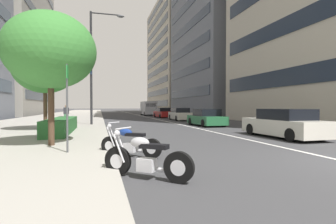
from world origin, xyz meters
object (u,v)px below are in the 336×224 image
object	(u,v)px
car_following_behind	(163,113)
street_tree_by_lamp_post	(45,67)
pedestrian_on_plaza	(66,114)
street_tree_near_plaza_corner	(51,51)
motorcycle_second_in_row	(146,160)
delivery_van_ahead	(148,108)
car_far_down_avenue	(284,124)
motorcycle_far_end_row	(130,144)
street_lamp_with_banners	(96,58)
car_approaching_light	(206,118)
car_lead_in_lane	(180,114)
parking_sign_by_curb	(67,100)

from	to	relation	value
car_following_behind	street_tree_by_lamp_post	bearing A→B (deg)	144.31
pedestrian_on_plaza	street_tree_near_plaza_corner	bearing A→B (deg)	13.23
motorcycle_second_in_row	delivery_van_ahead	world-z (taller)	delivery_van_ahead
car_far_down_avenue	street_tree_near_plaza_corner	distance (m)	11.23
street_tree_near_plaza_corner	pedestrian_on_plaza	distance (m)	13.64
motorcycle_second_in_row	motorcycle_far_end_row	world-z (taller)	motorcycle_second_in_row
delivery_van_ahead	street_tree_by_lamp_post	world-z (taller)	street_tree_by_lamp_post
delivery_van_ahead	street_tree_near_plaza_corner	world-z (taller)	street_tree_near_plaza_corner
street_lamp_with_banners	street_tree_near_plaza_corner	size ratio (longest dim) A/B	1.85
car_approaching_light	street_tree_by_lamp_post	xyz separation A→B (m)	(-2.44, 11.70, 3.34)
street_tree_by_lamp_post	motorcycle_far_end_row	bearing A→B (deg)	-155.18
motorcycle_second_in_row	car_lead_in_lane	size ratio (longest dim) A/B	0.37
car_approaching_light	street_lamp_with_banners	bearing A→B (deg)	76.66
motorcycle_second_in_row	street_tree_by_lamp_post	distance (m)	12.71
delivery_van_ahead	parking_sign_by_curb	distance (m)	38.08
street_lamp_with_banners	pedestrian_on_plaza	size ratio (longest dim) A/B	5.78
motorcycle_far_end_row	car_far_down_avenue	xyz separation A→B (m)	(2.95, -8.17, 0.28)
parking_sign_by_curb	street_lamp_with_banners	size ratio (longest dim) A/B	0.30
motorcycle_far_end_row	delivery_van_ahead	xyz separation A→B (m)	(37.29, -7.61, 0.93)
car_far_down_avenue	parking_sign_by_curb	distance (m)	10.42
delivery_van_ahead	street_lamp_with_banners	xyz separation A→B (m)	(-24.00, 8.78, 4.15)
delivery_van_ahead	street_tree_by_lamp_post	distance (m)	30.83
car_following_behind	motorcycle_far_end_row	bearing A→B (deg)	161.34
car_approaching_light	car_far_down_avenue	bearing A→B (deg)	-176.81
delivery_van_ahead	street_tree_by_lamp_post	xyz separation A→B (m)	(-28.39, 11.73, 2.64)
car_approaching_light	street_tree_by_lamp_post	bearing A→B (deg)	100.99
delivery_van_ahead	parking_sign_by_curb	size ratio (longest dim) A/B	2.04
car_lead_in_lane	motorcycle_second_in_row	bearing A→B (deg)	162.74
street_tree_by_lamp_post	car_following_behind	bearing A→B (deg)	-33.21
car_far_down_avenue	motorcycle_second_in_row	bearing A→B (deg)	123.66
car_following_behind	delivery_van_ahead	xyz separation A→B (m)	(10.03, 0.29, 0.68)
car_following_behind	delivery_van_ahead	bearing A→B (deg)	-0.83
motorcycle_far_end_row	car_following_behind	world-z (taller)	car_following_behind
delivery_van_ahead	pedestrian_on_plaza	world-z (taller)	delivery_van_ahead
motorcycle_far_end_row	street_tree_near_plaza_corner	distance (m)	4.68
street_tree_near_plaza_corner	motorcycle_far_end_row	bearing A→B (deg)	-129.12
street_lamp_with_banners	street_tree_by_lamp_post	xyz separation A→B (m)	(-4.39, 2.94, -1.51)
motorcycle_far_end_row	pedestrian_on_plaza	world-z (taller)	pedestrian_on_plaza
motorcycle_far_end_row	car_far_down_avenue	bearing A→B (deg)	-122.88
delivery_van_ahead	car_approaching_light	bearing A→B (deg)	-179.36
car_far_down_avenue	street_tree_by_lamp_post	size ratio (longest dim) A/B	0.86
delivery_van_ahead	street_tree_near_plaza_corner	bearing A→B (deg)	164.43
parking_sign_by_curb	motorcycle_far_end_row	bearing A→B (deg)	-102.36
car_far_down_avenue	car_approaching_light	world-z (taller)	car_far_down_avenue
car_far_down_avenue	car_following_behind	distance (m)	24.31
car_lead_in_lane	pedestrian_on_plaza	distance (m)	12.65
car_far_down_avenue	pedestrian_on_plaza	size ratio (longest dim) A/B	2.99
motorcycle_second_in_row	car_lead_in_lane	bearing A→B (deg)	-70.21
street_tree_by_lamp_post	pedestrian_on_plaza	size ratio (longest dim) A/B	3.47
car_far_down_avenue	car_lead_in_lane	bearing A→B (deg)	-0.36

